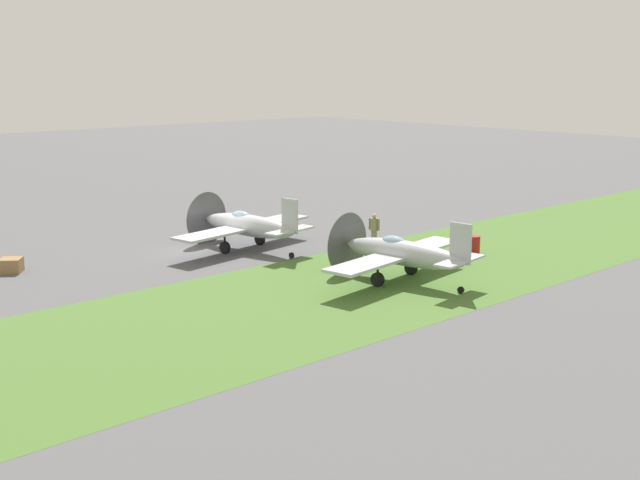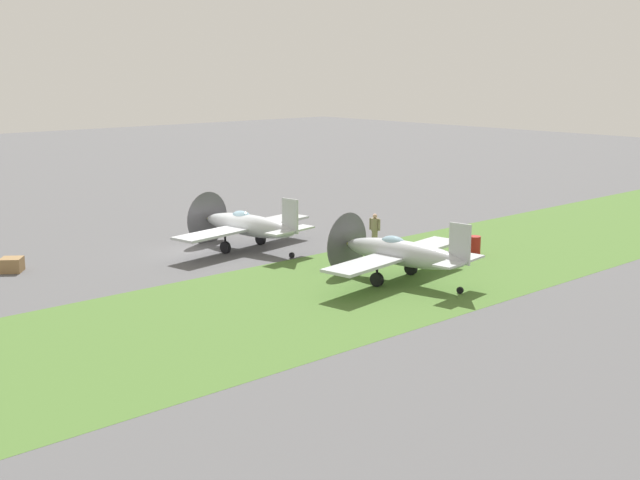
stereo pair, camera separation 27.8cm
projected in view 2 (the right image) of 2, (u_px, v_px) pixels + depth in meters
name	position (u px, v px, depth m)	size (l,w,h in m)	color
ground_plane	(207.00, 253.00, 40.04)	(160.00, 160.00, 0.00)	#515154
grass_verge	(336.00, 291.00, 33.21)	(120.00, 11.00, 0.01)	#476B2D
airplane_lead	(247.00, 225.00, 40.44)	(8.46, 6.73, 2.99)	#B2B7BC
airplane_wingman	(401.00, 253.00, 34.38)	(8.47, 6.74, 3.00)	#B2B7BC
ground_crew_chief	(375.00, 230.00, 41.03)	(0.38, 0.62, 1.73)	#847A5B
fuel_drum	(474.00, 245.00, 39.60)	(0.60, 0.60, 0.90)	maroon
supply_crate	(12.00, 265.00, 36.24)	(0.90, 0.90, 0.64)	olive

